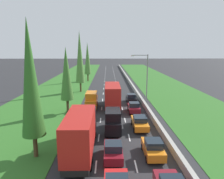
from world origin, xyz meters
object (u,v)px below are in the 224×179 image
Objects in this scene: maroon_hatchback_right_lane at (134,107)px; poplar_tree_second at (66,74)px; street_light_mast at (145,75)px; poplar_tree_third at (80,57)px; grey_hatchback_left_lane at (86,118)px; black_van_centre_lane at (113,121)px; poplar_tree_nearest at (30,79)px; orange_sedan_right_lane at (140,122)px; maroon_hatchback_centre_lane at (113,151)px; black_hatchback_right_lane at (131,98)px; poplar_tree_fourth at (88,58)px; red_box_truck_left_lane at (81,132)px; orange_hatchback_right_lane at (153,148)px; orange_van_left_lane at (92,100)px; red_box_truck_centre_lane at (112,96)px.

poplar_tree_second reaches higher than maroon_hatchback_right_lane.
poplar_tree_second is 14.86m from street_light_mast.
poplar_tree_third is (-0.05, 16.60, 1.84)m from poplar_tree_second.
black_van_centre_lane is at bearing -38.25° from grey_hatchback_left_lane.
poplar_tree_nearest is at bearing -124.23° from street_light_mast.
poplar_tree_third is at bearing 142.87° from street_light_mast.
maroon_hatchback_centre_lane is at bearing -115.19° from orange_sedan_right_lane.
poplar_tree_fourth is at bearing 111.51° from black_hatchback_right_lane.
maroon_hatchback_centre_lane is 0.28× the size of poplar_tree_third.
maroon_hatchback_right_lane is 8.68m from grey_hatchback_left_lane.
black_van_centre_lane is 6.24m from red_box_truck_left_lane.
black_van_centre_lane is at bearing -104.94° from black_hatchback_right_lane.
black_hatchback_right_lane is 0.80× the size of black_van_centre_lane.
maroon_hatchback_right_lane is at bearing -113.56° from street_light_mast.
black_van_centre_lane is at bearing 121.09° from orange_hatchback_right_lane.
orange_hatchback_right_lane is 0.80× the size of black_van_centre_lane.
poplar_tree_second reaches higher than orange_van_left_lane.
orange_sedan_right_lane is 6.79m from maroon_hatchback_right_lane.
poplar_tree_nearest is at bearing -114.80° from red_box_truck_centre_lane.
maroon_hatchback_right_lane is 14.80m from red_box_truck_left_lane.
orange_van_left_lane reaches higher than orange_hatchback_right_lane.
poplar_tree_nearest is 30.43m from poplar_tree_third.
maroon_hatchback_right_lane is at bearing 35.13° from grey_hatchback_left_lane.
maroon_hatchback_right_lane is at bearing -21.58° from orange_van_left_lane.
poplar_tree_second is at bearing 115.36° from maroon_hatchback_centre_lane.
orange_hatchback_right_lane is at bearing -50.87° from grey_hatchback_left_lane.
poplar_tree_fourth reaches higher than red_box_truck_left_lane.
red_box_truck_centre_lane is 2.41× the size of grey_hatchback_left_lane.
poplar_tree_nearest is (-7.42, -5.94, 6.04)m from black_van_centre_lane.
maroon_hatchback_right_lane is 8.38m from street_light_mast.
black_van_centre_lane is (-3.76, -14.08, 0.56)m from black_hatchback_right_lane.
poplar_tree_nearest is at bearing -128.54° from maroon_hatchback_right_lane.
orange_hatchback_right_lane is 1.00× the size of black_hatchback_right_lane.
maroon_hatchback_right_lane is 0.38× the size of poplar_tree_second.
orange_hatchback_right_lane is 13.88m from maroon_hatchback_right_lane.
maroon_hatchback_centre_lane is at bearing -172.55° from orange_hatchback_right_lane.
poplar_tree_third is (0.41, 30.42, 0.62)m from poplar_tree_nearest.
poplar_tree_fourth is (-6.71, 47.47, 6.17)m from maroon_hatchback_centre_lane.
grey_hatchback_left_lane is 38.73m from poplar_tree_fourth.
orange_sedan_right_lane is 14.51m from poplar_tree_nearest.
black_van_centre_lane is 0.52× the size of red_box_truck_centre_lane.
orange_sedan_right_lane is at bearing -65.97° from poplar_tree_third.
maroon_hatchback_centre_lane is at bearing -64.64° from poplar_tree_second.
black_van_centre_lane reaches higher than maroon_hatchback_centre_lane.
orange_hatchback_right_lane is 18.34m from poplar_tree_second.
red_box_truck_centre_lane reaches higher than maroon_hatchback_centre_lane.
street_light_mast is at bearing 72.74° from maroon_hatchback_centre_lane.
orange_van_left_lane is at bearing 36.67° from poplar_tree_second.
maroon_hatchback_centre_lane is 48.34m from poplar_tree_fourth.
orange_sedan_right_lane is 10.11m from red_box_truck_centre_lane.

